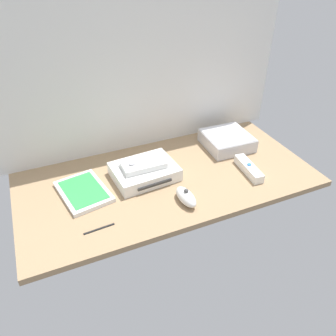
{
  "coord_description": "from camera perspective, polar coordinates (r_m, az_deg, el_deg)",
  "views": [
    {
      "loc": [
        -37.31,
        -85.47,
        68.98
      ],
      "look_at": [
        0.0,
        0.0,
        4.0
      ],
      "focal_mm": 36.25,
      "sensor_mm": 36.0,
      "label": 1
    }
  ],
  "objects": [
    {
      "name": "back_wall",
      "position": [
        1.22,
        -4.84,
        17.1
      ],
      "size": [
        110.0,
        1.2,
        64.0
      ],
      "primitive_type": "cube",
      "color": "white",
      "rests_on": "ground"
    },
    {
      "name": "stylus_pen",
      "position": [
        0.99,
        -11.51,
        -9.9
      ],
      "size": [
        9.03,
        1.31,
        0.7
      ],
      "primitive_type": "cylinder",
      "rotation": [
        0.0,
        1.57,
        0.07
      ],
      "color": "black",
      "rests_on": "ground_plane"
    },
    {
      "name": "remote_nunchuk",
      "position": [
        1.05,
        3.28,
        -4.79
      ],
      "size": [
        5.03,
        10.26,
        5.1
      ],
      "rotation": [
        0.0,
        0.0,
        0.06
      ],
      "color": "white",
      "rests_on": "ground_plane"
    },
    {
      "name": "game_console",
      "position": [
        1.15,
        -3.97,
        -0.61
      ],
      "size": [
        22.07,
        17.61,
        4.4
      ],
      "rotation": [
        0.0,
        0.0,
        0.07
      ],
      "color": "white",
      "rests_on": "ground_plane"
    },
    {
      "name": "game_case",
      "position": [
        1.12,
        -14.02,
        -3.86
      ],
      "size": [
        16.73,
        21.1,
        1.56
      ],
      "rotation": [
        0.0,
        0.0,
        0.18
      ],
      "color": "white",
      "rests_on": "ground_plane"
    },
    {
      "name": "remote_wand",
      "position": [
        1.21,
        13.4,
        -0.08
      ],
      "size": [
        4.92,
        15.06,
        3.4
      ],
      "rotation": [
        0.0,
        0.0,
        -0.09
      ],
      "color": "white",
      "rests_on": "ground_plane"
    },
    {
      "name": "ground_plane",
      "position": [
        1.17,
        -0.0,
        -2.02
      ],
      "size": [
        100.0,
        48.0,
        2.0
      ],
      "primitive_type": "cube",
      "color": "#9E7F5B",
      "rests_on": "ground"
    },
    {
      "name": "mini_computer",
      "position": [
        1.34,
        9.87,
        4.63
      ],
      "size": [
        17.62,
        17.62,
        5.3
      ],
      "rotation": [
        0.0,
        0.0,
        -0.04
      ],
      "color": "silver",
      "rests_on": "ground_plane"
    },
    {
      "name": "remote_classic_pad",
      "position": [
        1.13,
        -4.17,
        0.64
      ],
      "size": [
        14.44,
        8.08,
        2.4
      ],
      "rotation": [
        0.0,
        0.0,
        -0.01
      ],
      "color": "white",
      "rests_on": "game_console"
    }
  ]
}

